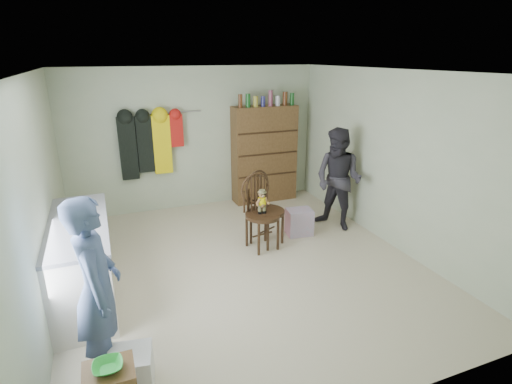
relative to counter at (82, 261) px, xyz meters
name	(u,v)px	position (x,y,z in m)	size (l,w,h in m)	color
ground_plane	(244,266)	(1.95, 0.00, -0.47)	(5.00, 5.00, 0.00)	beige
room_walls	(229,142)	(1.95, 0.53, 1.11)	(5.00, 5.00, 5.00)	beige
counter	(82,261)	(0.00, 0.00, 0.00)	(0.64, 1.86, 0.94)	silver
bowl	(108,367)	(0.21, -1.92, 0.08)	(0.22, 0.22, 0.05)	green
plastic_tub	(131,370)	(0.36, -1.58, -0.30)	(0.36, 0.34, 0.34)	white
chair_front	(260,208)	(2.37, 0.45, 0.14)	(0.56, 0.56, 1.09)	#372313
chair_far	(264,205)	(2.47, 0.57, 0.12)	(0.65, 0.65, 1.10)	#372313
striped_bag	(299,222)	(3.09, 0.62, -0.27)	(0.39, 0.30, 0.41)	#E57284
person_left	(97,289)	(0.18, -1.30, 0.36)	(0.60, 0.40, 1.66)	#43557B
person_right	(338,180)	(3.78, 0.65, 0.34)	(0.79, 0.62, 1.63)	#2D2B33
dresser	(264,154)	(3.20, 2.30, 0.44)	(1.20, 0.39, 2.08)	brown
coat_rack	(149,144)	(1.12, 2.38, 0.78)	(1.42, 0.12, 1.09)	#99999E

